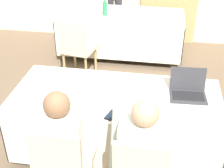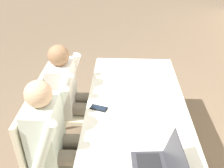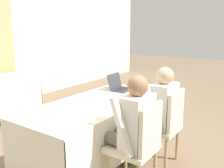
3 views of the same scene
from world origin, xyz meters
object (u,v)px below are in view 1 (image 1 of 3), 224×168
laptop (188,91)px  cell_phone (111,115)px  person_white_shirt (143,149)px  chair_far_spare (77,46)px  chair_near_left (62,164)px  person_checkered_shirt (64,140)px  water_bottle (105,7)px

laptop → cell_phone: 0.80m
cell_phone → person_white_shirt: 0.44m
laptop → chair_far_spare: laptop is taller
chair_near_left → chair_far_spare: (-0.48, 2.24, 0.00)m
chair_near_left → person_checkered_shirt: bearing=-90.0°
water_bottle → person_checkered_shirt: 2.90m
water_bottle → chair_far_spare: (-0.27, -0.76, -0.34)m
chair_near_left → cell_phone: bearing=-128.2°
person_checkered_shirt → chair_far_spare: bearing=-77.4°
cell_phone → laptop: bearing=51.0°
water_bottle → chair_near_left: size_ratio=0.31×
chair_near_left → person_white_shirt: size_ratio=0.78×
water_bottle → person_white_shirt: bearing=-73.8°
cell_phone → water_bottle: size_ratio=0.57×
laptop → cell_phone: (-0.67, -0.44, -0.04)m
water_bottle → person_checkered_shirt: size_ratio=0.24×
person_checkered_shirt → laptop: bearing=-142.9°
chair_near_left → chair_far_spare: same height
chair_near_left → person_checkered_shirt: 0.19m
laptop → water_bottle: size_ratio=1.24×
chair_near_left → person_white_shirt: (0.64, 0.10, 0.16)m
cell_phone → person_checkered_shirt: 0.46m
cell_phone → person_white_shirt: size_ratio=0.14×
person_checkered_shirt → person_white_shirt: size_ratio=1.00×
laptop → person_white_shirt: 0.84m
laptop → person_checkered_shirt: person_checkered_shirt is taller
person_checkered_shirt → person_white_shirt: same height
chair_near_left → person_checkered_shirt: (0.00, 0.10, 0.16)m
laptop → person_checkered_shirt: (-0.99, -0.75, -0.10)m
water_bottle → chair_near_left: (0.20, -2.99, -0.34)m
laptop → person_checkered_shirt: bearing=-146.5°
water_bottle → chair_near_left: 3.02m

